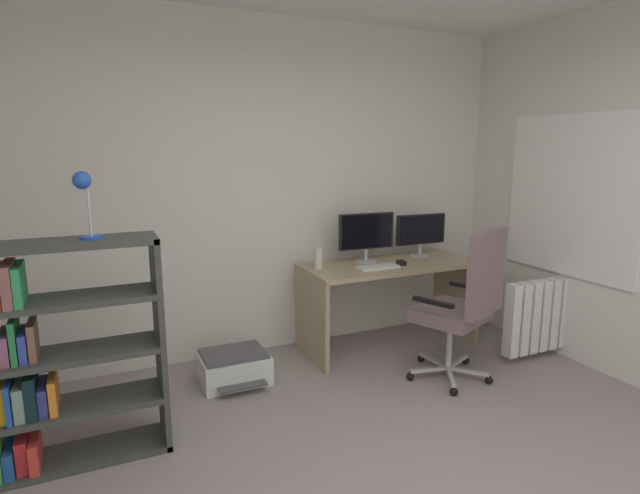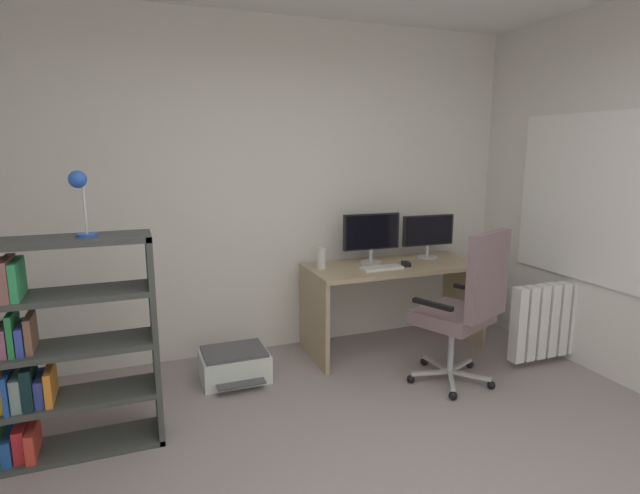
% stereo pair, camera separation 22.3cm
% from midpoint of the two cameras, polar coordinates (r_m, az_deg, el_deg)
% --- Properties ---
extents(wall_back, '(4.49, 0.10, 2.73)m').
position_cam_midpoint_polar(wall_back, '(4.21, -8.73, 6.37)').
color(wall_back, silver).
rests_on(wall_back, ground).
extents(window_pane, '(0.01, 1.13, 1.20)m').
position_cam_midpoint_polar(window_pane, '(4.45, 25.20, 5.24)').
color(window_pane, white).
extents(window_frame, '(0.02, 1.21, 1.28)m').
position_cam_midpoint_polar(window_frame, '(4.45, 25.14, 5.24)').
color(window_frame, white).
extents(desk, '(1.49, 0.64, 0.74)m').
position_cam_midpoint_polar(desk, '(4.35, 6.35, -4.33)').
color(desk, tan).
rests_on(desk, ground).
extents(monitor_main, '(0.50, 0.18, 0.42)m').
position_cam_midpoint_polar(monitor_main, '(4.27, 3.78, 1.55)').
color(monitor_main, '#B2B5B7').
rests_on(monitor_main, desk).
extents(monitor_secondary, '(0.49, 0.18, 0.38)m').
position_cam_midpoint_polar(monitor_secondary, '(4.57, 9.96, 1.75)').
color(monitor_secondary, '#B2B5B7').
rests_on(monitor_secondary, desk).
extents(keyboard, '(0.34, 0.13, 0.02)m').
position_cam_midpoint_polar(keyboard, '(4.11, 5.04, -2.27)').
color(keyboard, silver).
rests_on(keyboard, desk).
extents(computer_mouse, '(0.08, 0.11, 0.03)m').
position_cam_midpoint_polar(computer_mouse, '(4.24, 7.69, -1.79)').
color(computer_mouse, black).
rests_on(computer_mouse, desk).
extents(desktop_speaker, '(0.07, 0.07, 0.17)m').
position_cam_midpoint_polar(desktop_speaker, '(4.06, -1.78, -1.29)').
color(desktop_speaker, silver).
rests_on(desktop_speaker, desk).
extents(office_chair, '(0.66, 0.68, 1.15)m').
position_cam_midpoint_polar(office_chair, '(3.77, 14.48, -5.83)').
color(office_chair, '#B7BABC').
rests_on(office_chair, ground).
extents(bookshelf, '(0.90, 0.31, 1.24)m').
position_cam_midpoint_polar(bookshelf, '(3.13, -29.71, -10.99)').
color(bookshelf, '#3B3F3C').
rests_on(bookshelf, ground).
extents(desk_lamp, '(0.12, 0.11, 0.35)m').
position_cam_midpoint_polar(desk_lamp, '(2.92, -27.14, 5.49)').
color(desk_lamp, blue).
rests_on(desk_lamp, bookshelf).
extents(printer, '(0.49, 0.47, 0.23)m').
position_cam_midpoint_polar(printer, '(3.90, -11.36, -13.17)').
color(printer, silver).
rests_on(printer, ground).
extents(radiator, '(0.94, 0.10, 0.60)m').
position_cam_midpoint_polar(radiator, '(4.57, 23.41, -6.94)').
color(radiator, white).
rests_on(radiator, ground).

